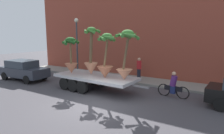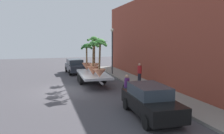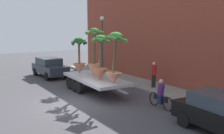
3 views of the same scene
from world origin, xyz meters
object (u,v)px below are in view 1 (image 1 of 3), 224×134
(potted_palm_rear, at_px, (71,57))
(potted_palm_extra, at_px, (126,58))
(cyclist, at_px, (173,86))
(trailing_car, at_px, (23,70))
(flatbed_trailer, at_px, (92,78))
(potted_palm_middle, at_px, (106,61))
(street_lamp, at_px, (77,39))
(potted_palm_front, at_px, (91,57))
(pedestrian_near_gate, at_px, (139,68))

(potted_palm_rear, distance_m, potted_palm_extra, 4.10)
(potted_palm_rear, bearing_deg, potted_palm_extra, 2.48)
(cyclist, height_order, trailing_car, trailing_car)
(cyclist, bearing_deg, flatbed_trailer, -166.02)
(flatbed_trailer, bearing_deg, trailing_car, -174.40)
(potted_palm_rear, distance_m, cyclist, 6.88)
(potted_palm_middle, relative_size, street_lamp, 0.56)
(potted_palm_front, relative_size, cyclist, 1.69)
(flatbed_trailer, height_order, cyclist, cyclist)
(flatbed_trailer, distance_m, street_lamp, 5.55)
(potted_palm_rear, distance_m, potted_palm_front, 1.49)
(potted_palm_extra, bearing_deg, potted_palm_front, 175.90)
(potted_palm_front, distance_m, potted_palm_extra, 2.66)
(potted_palm_rear, height_order, potted_palm_middle, potted_palm_middle)
(pedestrian_near_gate, bearing_deg, potted_palm_extra, -78.52)
(potted_palm_middle, xyz_separation_m, potted_palm_front, (-1.41, 0.41, 0.12))
(potted_palm_front, relative_size, street_lamp, 0.64)
(potted_palm_front, relative_size, trailing_car, 0.75)
(flatbed_trailer, height_order, potted_palm_front, potted_palm_front)
(potted_palm_front, bearing_deg, pedestrian_near_gate, 60.96)
(potted_palm_middle, bearing_deg, pedestrian_near_gate, 82.55)
(cyclist, bearing_deg, pedestrian_near_gate, 143.23)
(flatbed_trailer, bearing_deg, street_lamp, 142.34)
(flatbed_trailer, xyz_separation_m, potted_palm_middle, (1.21, -0.21, 1.28))
(potted_palm_middle, distance_m, pedestrian_near_gate, 4.01)
(potted_palm_middle, relative_size, pedestrian_near_gate, 1.58)
(potted_palm_rear, bearing_deg, pedestrian_near_gate, 48.63)
(potted_palm_middle, relative_size, trailing_car, 0.65)
(cyclist, distance_m, pedestrian_near_gate, 4.05)
(potted_palm_rear, relative_size, potted_palm_extra, 0.85)
(cyclist, bearing_deg, potted_palm_rear, -168.00)
(street_lamp, bearing_deg, pedestrian_near_gate, 6.15)
(potted_palm_rear, height_order, cyclist, potted_palm_rear)
(potted_palm_rear, distance_m, potted_palm_middle, 2.86)
(potted_palm_front, distance_m, pedestrian_near_gate, 4.09)
(potted_palm_extra, bearing_deg, potted_palm_middle, -170.03)
(flatbed_trailer, xyz_separation_m, pedestrian_near_gate, (1.71, 3.64, 0.29))
(potted_palm_middle, distance_m, trailing_car, 7.70)
(cyclist, height_order, pedestrian_near_gate, pedestrian_near_gate)
(trailing_car, bearing_deg, potted_palm_front, 7.59)
(potted_palm_front, bearing_deg, trailing_car, -172.41)
(potted_palm_middle, distance_m, potted_palm_extra, 1.29)
(potted_palm_middle, distance_m, street_lamp, 6.19)
(flatbed_trailer, relative_size, potted_palm_extra, 2.26)
(potted_palm_rear, xyz_separation_m, street_lamp, (-2.28, 3.20, 1.13))
(potted_palm_rear, height_order, street_lamp, street_lamp)
(pedestrian_near_gate, bearing_deg, street_lamp, -173.85)
(potted_palm_rear, relative_size, street_lamp, 0.51)
(potted_palm_extra, relative_size, street_lamp, 0.60)
(potted_palm_extra, xyz_separation_m, trailing_car, (-8.84, -0.63, -1.46))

